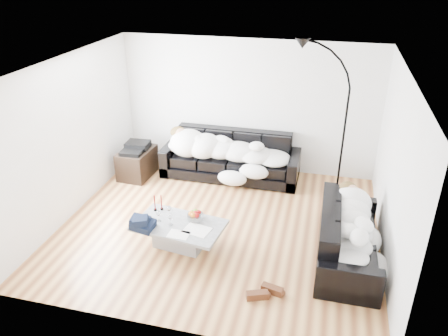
% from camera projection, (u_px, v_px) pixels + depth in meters
% --- Properties ---
extents(ground, '(5.00, 5.00, 0.00)m').
position_uv_depth(ground, '(220.00, 225.00, 7.12)').
color(ground, brown).
rests_on(ground, ground).
extents(wall_back, '(5.00, 0.02, 2.60)m').
position_uv_depth(wall_back, '(248.00, 106.00, 8.49)').
color(wall_back, silver).
rests_on(wall_back, ground).
extents(wall_left, '(0.02, 4.50, 2.60)m').
position_uv_depth(wall_left, '(70.00, 137.00, 7.08)').
color(wall_left, silver).
rests_on(wall_left, ground).
extents(wall_right, '(0.02, 4.50, 2.60)m').
position_uv_depth(wall_right, '(395.00, 171.00, 6.00)').
color(wall_right, silver).
rests_on(wall_right, ground).
extents(ceiling, '(5.00, 5.00, 0.00)m').
position_uv_depth(ceiling, '(219.00, 66.00, 5.96)').
color(ceiling, white).
rests_on(ceiling, ground).
extents(sofa_back, '(2.65, 0.92, 0.87)m').
position_uv_depth(sofa_back, '(231.00, 156.00, 8.49)').
color(sofa_back, black).
rests_on(sofa_back, ground).
extents(sofa_right, '(0.83, 1.95, 0.79)m').
position_uv_depth(sofa_right, '(349.00, 235.00, 6.19)').
color(sofa_right, black).
rests_on(sofa_right, ground).
extents(sleeper_back, '(2.25, 0.78, 0.45)m').
position_uv_depth(sleeper_back, '(230.00, 147.00, 8.36)').
color(sleeper_back, white).
rests_on(sleeper_back, sofa_back).
extents(sleeper_right, '(0.70, 1.67, 0.41)m').
position_uv_depth(sleeper_right, '(351.00, 222.00, 6.08)').
color(sleeper_right, white).
rests_on(sleeper_right, sofa_right).
extents(teal_cushion, '(0.42, 0.38, 0.20)m').
position_uv_depth(teal_cushion, '(348.00, 194.00, 6.58)').
color(teal_cushion, '#0C5951').
rests_on(teal_cushion, sofa_right).
extents(coffee_table, '(1.40, 0.93, 0.38)m').
position_uv_depth(coffee_table, '(180.00, 234.00, 6.56)').
color(coffee_table, '#939699').
rests_on(coffee_table, ground).
extents(fruit_bowl, '(0.28, 0.28, 0.15)m').
position_uv_depth(fruit_bowl, '(195.00, 215.00, 6.55)').
color(fruit_bowl, white).
rests_on(fruit_bowl, coffee_table).
extents(wine_glass_a, '(0.10, 0.10, 0.18)m').
position_uv_depth(wine_glass_a, '(169.00, 211.00, 6.61)').
color(wine_glass_a, white).
rests_on(wine_glass_a, coffee_table).
extents(wine_glass_b, '(0.09, 0.09, 0.17)m').
position_uv_depth(wine_glass_b, '(159.00, 216.00, 6.50)').
color(wine_glass_b, white).
rests_on(wine_glass_b, coffee_table).
extents(wine_glass_c, '(0.08, 0.08, 0.19)m').
position_uv_depth(wine_glass_c, '(170.00, 219.00, 6.40)').
color(wine_glass_c, white).
rests_on(wine_glass_c, coffee_table).
extents(candle_left, '(0.06, 0.06, 0.27)m').
position_uv_depth(candle_left, '(155.00, 203.00, 6.75)').
color(candle_left, maroon).
rests_on(candle_left, coffee_table).
extents(candle_right, '(0.06, 0.06, 0.26)m').
position_uv_depth(candle_right, '(161.00, 202.00, 6.77)').
color(candle_right, maroon).
rests_on(candle_right, coffee_table).
extents(newspaper_a, '(0.43, 0.36, 0.01)m').
position_uv_depth(newspaper_a, '(197.00, 230.00, 6.32)').
color(newspaper_a, silver).
rests_on(newspaper_a, coffee_table).
extents(newspaper_b, '(0.31, 0.22, 0.01)m').
position_uv_depth(newspaper_b, '(178.00, 234.00, 6.22)').
color(newspaper_b, silver).
rests_on(newspaper_b, coffee_table).
extents(navy_jacket, '(0.37, 0.32, 0.17)m').
position_uv_depth(navy_jacket, '(140.00, 220.00, 6.26)').
color(navy_jacket, black).
rests_on(navy_jacket, coffee_table).
extents(shoes, '(0.54, 0.43, 0.11)m').
position_uv_depth(shoes, '(264.00, 292.00, 5.64)').
color(shoes, '#472311').
rests_on(shoes, ground).
extents(av_cabinet, '(0.60, 0.83, 0.55)m').
position_uv_depth(av_cabinet, '(137.00, 163.00, 8.59)').
color(av_cabinet, black).
rests_on(av_cabinet, ground).
extents(stereo, '(0.46, 0.36, 0.13)m').
position_uv_depth(stereo, '(136.00, 147.00, 8.44)').
color(stereo, black).
rests_on(stereo, av_cabinet).
extents(floor_lamp, '(0.93, 0.49, 2.42)m').
position_uv_depth(floor_lamp, '(344.00, 131.00, 7.56)').
color(floor_lamp, black).
rests_on(floor_lamp, ground).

